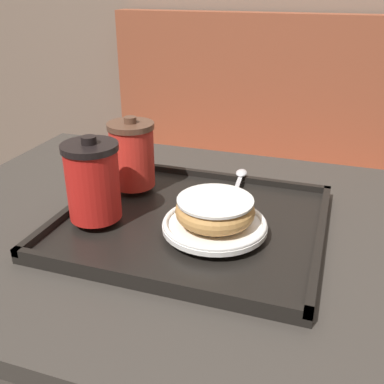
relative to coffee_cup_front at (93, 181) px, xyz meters
The scene contains 8 objects.
booth_bench 1.07m from the coffee_cup_front, 84.30° to the left, with size 1.17×0.44×1.00m.
cafe_table 0.30m from the coffee_cup_front, 23.73° to the left, with size 1.02×0.72×0.72m.
serving_tray 0.18m from the coffee_cup_front, 21.58° to the left, with size 0.43×0.38×0.02m.
coffee_cup_front is the anchor object (origin of this frame).
coffee_cup_rear 0.13m from the coffee_cup_front, 88.23° to the left, with size 0.09×0.09×0.13m.
plate_with_chocolate_donut 0.20m from the coffee_cup_front, ahead, with size 0.16×0.16×0.01m.
donut_chocolate_glazed 0.20m from the coffee_cup_front, ahead, with size 0.12×0.12×0.04m.
spoon 0.30m from the coffee_cup_front, 49.39° to the left, with size 0.03×0.14×0.01m.
Camera 1 is at (0.20, -0.64, 1.10)m, focal length 42.00 mm.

